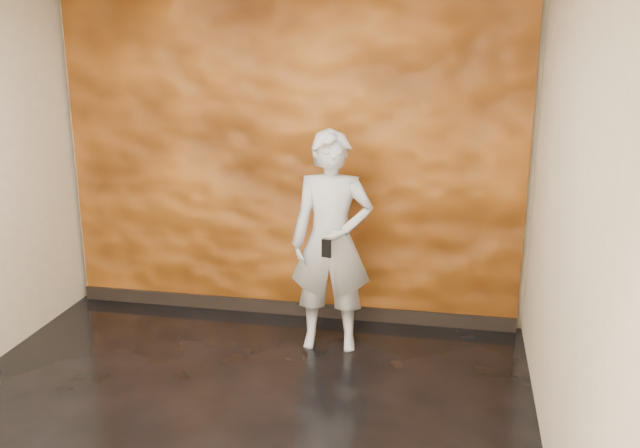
{
  "coord_description": "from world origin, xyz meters",
  "views": [
    {
      "loc": [
        1.41,
        -3.79,
        2.49
      ],
      "look_at": [
        0.45,
        1.05,
        1.1
      ],
      "focal_mm": 40.0,
      "sensor_mm": 36.0,
      "label": 1
    }
  ],
  "objects": [
    {
      "name": "feature_wall",
      "position": [
        0.0,
        1.96,
        1.38
      ],
      "size": [
        3.9,
        0.06,
        2.75
      ],
      "primitive_type": "cube",
      "color": "#C4691E",
      "rests_on": "ground"
    },
    {
      "name": "room",
      "position": [
        0.0,
        0.0,
        1.4
      ],
      "size": [
        4.02,
        4.02,
        2.81
      ],
      "color": "black",
      "rests_on": "ground"
    },
    {
      "name": "man",
      "position": [
        0.48,
        1.37,
        0.86
      ],
      "size": [
        0.67,
        0.47,
        1.73
      ],
      "primitive_type": "imported",
      "rotation": [
        0.0,
        0.0,
        0.09
      ],
      "color": "#9A9EA8",
      "rests_on": "ground"
    },
    {
      "name": "phone",
      "position": [
        0.48,
        1.13,
        0.89
      ],
      "size": [
        0.08,
        0.03,
        0.14
      ],
      "primitive_type": "cube",
      "rotation": [
        0.0,
        0.0,
        -0.22
      ],
      "color": "black",
      "rests_on": "man"
    },
    {
      "name": "baseboard",
      "position": [
        0.0,
        1.92,
        0.06
      ],
      "size": [
        3.9,
        0.04,
        0.12
      ],
      "primitive_type": "cube",
      "color": "black",
      "rests_on": "ground"
    }
  ]
}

